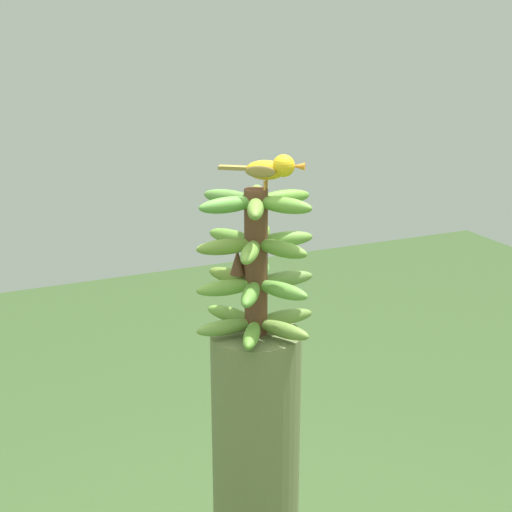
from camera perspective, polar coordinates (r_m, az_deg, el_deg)
name	(u,v)px	position (r m, az deg, el deg)	size (l,w,h in m)	color
banana_bunch	(256,263)	(1.70, -0.03, -0.55)	(0.27, 0.30, 0.35)	brown
perched_bird	(272,168)	(1.64, 1.23, 6.75)	(0.13, 0.17, 0.08)	#C68933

